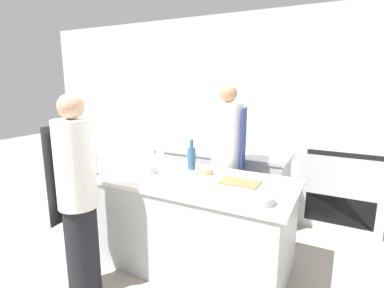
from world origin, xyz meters
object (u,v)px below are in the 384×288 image
(chef_at_stove, at_px, (227,162))
(bottle_vinegar, at_px, (93,164))
(bottle_olive_oil, at_px, (192,157))
(bowl_mixing_large, at_px, (204,171))
(cup, at_px, (79,164))
(bowl_ceramic_blue, at_px, (126,165))
(bowl_wooden_salad, at_px, (261,200))
(chef_at_prep_near, at_px, (78,197))
(bowl_prep_small, at_px, (147,169))
(oven_range, at_px, (342,184))
(bottle_wine, at_px, (160,154))

(chef_at_stove, xyz_separation_m, bottle_vinegar, (-0.99, -1.07, 0.12))
(bottle_olive_oil, bearing_deg, chef_at_stove, 63.26)
(bowl_mixing_large, distance_m, cup, 1.34)
(bowl_mixing_large, relative_size, bowl_ceramic_blue, 0.78)
(bowl_mixing_large, relative_size, bowl_wooden_salad, 0.90)
(chef_at_prep_near, xyz_separation_m, chef_at_stove, (0.73, 1.50, 0.02))
(chef_at_prep_near, relative_size, bowl_prep_small, 8.12)
(bowl_prep_small, distance_m, cup, 0.77)
(bowl_ceramic_blue, bearing_deg, bowl_prep_small, -6.78)
(bottle_vinegar, relative_size, bowl_mixing_large, 1.56)
(oven_range, bearing_deg, bowl_wooden_salad, -104.73)
(bottle_vinegar, height_order, bowl_prep_small, bottle_vinegar)
(oven_range, relative_size, bowl_mixing_large, 5.66)
(bottle_vinegar, relative_size, bowl_prep_small, 1.32)
(chef_at_stove, bearing_deg, bowl_ceramic_blue, -60.82)
(chef_at_prep_near, bearing_deg, bottle_vinegar, 26.42)
(bowl_ceramic_blue, height_order, cup, cup)
(bowl_ceramic_blue, bearing_deg, bottle_olive_oil, 23.70)
(chef_at_prep_near, bearing_deg, bowl_prep_small, -17.23)
(chef_at_stove, bearing_deg, bottle_vinegar, -53.76)
(oven_range, bearing_deg, bowl_prep_small, -134.93)
(bowl_mixing_large, bearing_deg, bowl_ceramic_blue, -165.72)
(bottle_vinegar, relative_size, bottle_wine, 0.96)
(oven_range, xyz_separation_m, chef_at_stove, (-1.19, -1.00, 0.38))
(oven_range, bearing_deg, bottle_wine, -142.05)
(oven_range, height_order, chef_at_prep_near, chef_at_prep_near)
(bowl_prep_small, xyz_separation_m, bowl_ceramic_blue, (-0.30, 0.04, -0.00))
(bottle_olive_oil, xyz_separation_m, bowl_wooden_salad, (0.89, -0.56, -0.09))
(oven_range, distance_m, chef_at_stove, 1.60)
(bowl_wooden_salad, bearing_deg, bottle_vinegar, -177.63)
(bowl_prep_small, relative_size, bowl_ceramic_blue, 0.92)
(bottle_vinegar, distance_m, bowl_mixing_large, 1.10)
(chef_at_prep_near, height_order, bowl_ceramic_blue, chef_at_prep_near)
(bottle_olive_oil, height_order, bowl_mixing_large, bottle_olive_oil)
(chef_at_prep_near, distance_m, cup, 0.80)
(bottle_wine, relative_size, bowl_wooden_salad, 1.47)
(chef_at_prep_near, relative_size, bowl_wooden_salad, 8.68)
(bottle_vinegar, bearing_deg, bowl_mixing_large, 30.19)
(chef_at_prep_near, distance_m, bowl_ceramic_blue, 0.79)
(chef_at_prep_near, distance_m, bottle_olive_oil, 1.18)
(chef_at_stove, xyz_separation_m, cup, (-1.31, -0.96, 0.05))
(bottle_vinegar, xyz_separation_m, bowl_prep_small, (0.43, 0.31, -0.07))
(bowl_prep_small, distance_m, bowl_wooden_salad, 1.26)
(bottle_olive_oil, bearing_deg, bowl_wooden_salad, -32.03)
(bowl_prep_small, relative_size, cup, 2.27)
(bowl_mixing_large, height_order, cup, cup)
(bowl_mixing_large, bearing_deg, bottle_wine, 170.72)
(bowl_prep_small, height_order, cup, cup)
(chef_at_prep_near, distance_m, chef_at_stove, 1.67)
(bottle_vinegar, distance_m, cup, 0.34)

